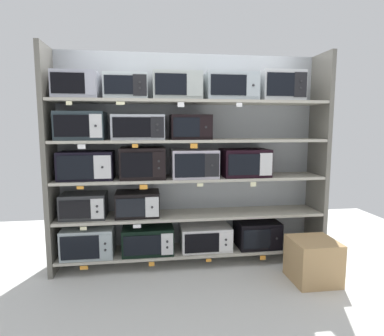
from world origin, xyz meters
The scene contains 45 objects.
ground centered at (0.00, -1.00, -0.01)m, with size 6.94×6.00×0.02m, color silver.
back_panel centered at (0.00, 0.24, 1.19)m, with size 3.14×0.04×2.38m, color #9EA3A8.
upright_left centered at (-1.50, 0.00, 1.19)m, with size 0.05×0.44×2.38m, color #68645B.
upright_right centered at (1.50, 0.00, 1.19)m, with size 0.05×0.44×2.38m, color #68645B.
shelf_0 centered at (0.00, 0.00, 0.15)m, with size 2.94×0.44×0.03m, color #ADA899.
microwave_0 centered at (-1.14, 0.00, 0.32)m, with size 0.54×0.43×0.31m.
microwave_1 centered at (-0.50, 0.00, 0.31)m, with size 0.56×0.42×0.29m.
microwave_2 centered at (0.15, 0.00, 0.29)m, with size 0.57×0.38×0.27m.
microwave_3 centered at (0.77, 0.00, 0.31)m, with size 0.49×0.40×0.30m.
price_tag_0 centered at (-1.16, -0.22, 0.11)m, with size 0.08×0.00×0.04m, color orange.
price_tag_1 centered at (-0.47, -0.22, 0.10)m, with size 0.06×0.00×0.05m, color orange.
price_tag_2 centered at (0.15, -0.22, 0.11)m, with size 0.06×0.00×0.04m, color orange.
price_tag_3 centered at (0.77, -0.22, 0.10)m, with size 0.06×0.00×0.05m, color orange.
shelf_1 centered at (0.00, 0.00, 0.57)m, with size 2.94×0.44×0.03m, color #ADA899.
microwave_4 centered at (-1.18, 0.00, 0.71)m, with size 0.47×0.34×0.27m.
microwave_5 centered at (-0.61, 0.00, 0.72)m, with size 0.47×0.36×0.27m.
price_tag_4 centered at (-1.15, -0.22, 0.53)m, with size 0.07×0.00×0.04m, color beige.
price_tag_5 centered at (-0.61, -0.22, 0.53)m, with size 0.08×0.00×0.04m, color white.
shelf_2 centered at (0.00, 0.00, 0.99)m, with size 2.94×0.44×0.03m, color #ADA899.
microwave_6 centered at (-1.13, 0.00, 1.15)m, with size 0.56×0.36×0.30m.
microwave_7 centered at (-0.54, 0.00, 1.17)m, with size 0.48×0.39×0.33m.
microwave_8 centered at (0.02, 0.00, 1.15)m, with size 0.50×0.43×0.31m.
microwave_9 centered at (0.60, 0.00, 1.15)m, with size 0.52×0.40×0.31m.
price_tag_6 centered at (-1.16, -0.22, 0.95)m, with size 0.07×0.00×0.03m, color orange.
price_tag_7 centered at (-0.53, -0.22, 0.94)m, with size 0.08×0.00×0.05m, color orange.
price_tag_8 centered at (0.06, -0.22, 0.95)m, with size 0.07×0.00×0.03m, color beige.
price_tag_9 centered at (0.64, -0.22, 0.94)m, with size 0.06×0.00×0.05m, color beige.
shelf_3 centered at (0.00, 0.00, 1.40)m, with size 2.94×0.44×0.03m, color #ADA899.
microwave_10 centered at (-1.17, 0.00, 1.57)m, with size 0.49×0.40×0.29m.
microwave_11 centered at (-0.58, 0.00, 1.55)m, with size 0.55×0.37×0.26m.
microwave_12 centered at (-0.02, 0.00, 1.55)m, with size 0.43×0.36×0.27m.
price_tag_10 centered at (-1.13, -0.22, 1.36)m, with size 0.07×0.00×0.05m, color white.
price_tag_11 centered at (-0.61, -0.22, 1.37)m, with size 0.06×0.00×0.04m, color orange.
price_tag_12 centered at (-0.01, -0.22, 1.36)m, with size 0.08×0.00×0.05m, color orange.
shelf_4 centered at (0.00, 0.00, 1.82)m, with size 2.94×0.44×0.03m, color #ADA899.
microwave_13 centered at (-1.19, 0.00, 1.97)m, with size 0.44×0.43×0.27m.
microwave_14 centered at (-0.70, 0.00, 1.97)m, with size 0.44×0.40×0.26m.
microwave_15 centered at (-0.17, 0.00, 1.98)m, with size 0.51×0.39×0.29m.
microwave_16 centered at (0.42, 0.00, 1.98)m, with size 0.55×0.42×0.29m.
microwave_17 centered at (0.98, 0.00, 2.00)m, with size 0.47×0.41×0.32m.
price_tag_13 centered at (-1.23, -0.22, 1.78)m, with size 0.06×0.00×0.04m, color beige.
price_tag_14 centered at (-0.74, -0.22, 1.79)m, with size 0.09×0.00×0.03m, color beige.
price_tag_15 centered at (-0.14, -0.22, 1.78)m, with size 0.07×0.00×0.05m, color white.
price_tag_16 centered at (0.46, -0.22, 1.78)m, with size 0.06×0.00×0.04m, color white.
shipping_carton centered at (1.15, -0.61, 0.22)m, with size 0.44×0.44×0.43m, color tan.
Camera 1 is at (-0.49, -3.51, 1.56)m, focal length 30.09 mm.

